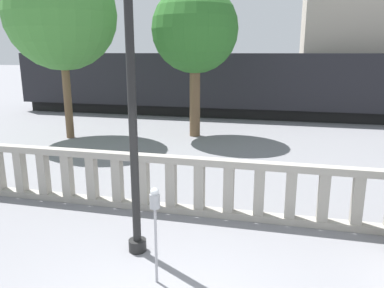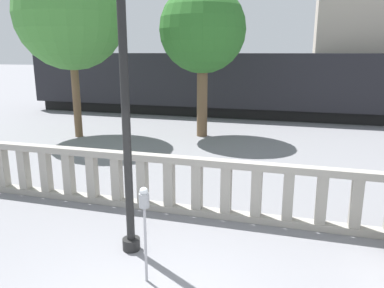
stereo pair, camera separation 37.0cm
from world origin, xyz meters
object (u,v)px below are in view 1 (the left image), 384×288
Objects in this scene: lamppost at (129,22)px; train_near at (301,84)px; parking_meter at (155,210)px; tree_right at (195,30)px; tree_left at (61,14)px.

lamppost is 0.20× the size of train_near.
train_near reaches higher than parking_meter.
tree_right reaches higher than train_near.
parking_meter is 0.22× the size of tree_left.
train_near is 11.68m from tree_left.
parking_meter is at bearing -99.30° from train_near.
tree_right is at bearing -127.44° from train_near.
lamppost reaches higher than train_near.
tree_right is (-1.11, 8.97, 0.36)m from lamppost.
tree_left reaches higher than tree_right.
train_near is 4.46× the size of tree_left.
lamppost is at bearing -102.10° from train_near.
tree_left reaches higher than lamppost.
tree_left reaches higher than parking_meter.
tree_right is (-1.71, 9.74, 2.94)m from parking_meter.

